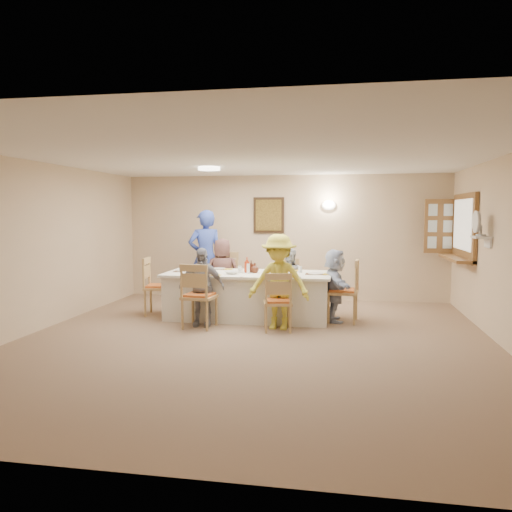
% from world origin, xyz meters
% --- Properties ---
extents(ground, '(7.00, 7.00, 0.00)m').
position_xyz_m(ground, '(0.00, 0.00, 0.00)').
color(ground, '#8A6C53').
extents(room_walls, '(7.00, 7.00, 7.00)m').
position_xyz_m(room_walls, '(0.00, 0.00, 1.51)').
color(room_walls, beige).
rests_on(room_walls, ground).
extents(wall_picture, '(0.62, 0.05, 0.72)m').
position_xyz_m(wall_picture, '(-0.30, 3.46, 1.70)').
color(wall_picture, black).
rests_on(wall_picture, room_walls).
extents(wall_sconce, '(0.26, 0.09, 0.18)m').
position_xyz_m(wall_sconce, '(0.90, 3.44, 1.90)').
color(wall_sconce, white).
rests_on(wall_sconce, room_walls).
extents(ceiling_light, '(0.36, 0.36, 0.05)m').
position_xyz_m(ceiling_light, '(-1.00, 1.50, 2.47)').
color(ceiling_light, white).
rests_on(ceiling_light, room_walls).
extents(serving_hatch, '(0.06, 1.50, 1.15)m').
position_xyz_m(serving_hatch, '(3.21, 2.40, 1.50)').
color(serving_hatch, brown).
rests_on(serving_hatch, room_walls).
extents(hatch_sill, '(0.30, 1.50, 0.05)m').
position_xyz_m(hatch_sill, '(3.09, 2.40, 0.97)').
color(hatch_sill, brown).
rests_on(hatch_sill, room_walls).
extents(shutter_door, '(0.55, 0.04, 1.00)m').
position_xyz_m(shutter_door, '(2.95, 3.16, 1.50)').
color(shutter_door, brown).
rests_on(shutter_door, room_walls).
extents(fan_shelf, '(0.22, 0.36, 0.03)m').
position_xyz_m(fan_shelf, '(3.13, 1.05, 1.40)').
color(fan_shelf, white).
rests_on(fan_shelf, room_walls).
extents(desk_fan, '(0.30, 0.30, 0.28)m').
position_xyz_m(desk_fan, '(3.10, 1.05, 1.55)').
color(desk_fan, '#A5A5A8').
rests_on(desk_fan, fan_shelf).
extents(dining_table, '(2.73, 1.15, 0.76)m').
position_xyz_m(dining_table, '(-0.35, 1.52, 0.38)').
color(dining_table, white).
rests_on(dining_table, ground).
extents(chair_back_left, '(0.50, 0.50, 1.03)m').
position_xyz_m(chair_back_left, '(-0.95, 2.32, 0.51)').
color(chair_back_left, tan).
rests_on(chair_back_left, ground).
extents(chair_back_right, '(0.52, 0.52, 0.92)m').
position_xyz_m(chair_back_right, '(0.25, 2.32, 0.46)').
color(chair_back_right, tan).
rests_on(chair_back_right, ground).
extents(chair_front_left, '(0.53, 0.53, 1.00)m').
position_xyz_m(chair_front_left, '(-0.95, 0.72, 0.50)').
color(chair_front_left, tan).
rests_on(chair_front_left, ground).
extents(chair_front_right, '(0.50, 0.50, 0.89)m').
position_xyz_m(chair_front_right, '(0.25, 0.72, 0.45)').
color(chair_front_right, tan).
rests_on(chair_front_right, ground).
extents(chair_left_end, '(0.54, 0.54, 1.00)m').
position_xyz_m(chair_left_end, '(-1.90, 1.52, 0.50)').
color(chair_left_end, tan).
rests_on(chair_left_end, ground).
extents(chair_right_end, '(0.53, 0.53, 1.01)m').
position_xyz_m(chair_right_end, '(1.20, 1.52, 0.51)').
color(chair_right_end, tan).
rests_on(chair_right_end, ground).
extents(diner_back_left, '(0.75, 0.59, 1.29)m').
position_xyz_m(diner_back_left, '(-0.95, 2.20, 0.64)').
color(diner_back_left, brown).
rests_on(diner_back_left, ground).
extents(diner_back_right, '(0.57, 0.46, 1.12)m').
position_xyz_m(diner_back_right, '(0.25, 2.20, 0.56)').
color(diner_back_right, '#B0B5BD').
rests_on(diner_back_right, ground).
extents(diner_front_left, '(0.74, 0.37, 1.21)m').
position_xyz_m(diner_front_left, '(-0.95, 0.84, 0.61)').
color(diner_front_left, gray).
rests_on(diner_front_left, ground).
extents(diner_front_right, '(1.01, 0.68, 1.43)m').
position_xyz_m(diner_front_right, '(0.25, 0.84, 0.72)').
color(diner_front_right, yellow).
rests_on(diner_front_right, ground).
extents(diner_right_end, '(1.19, 0.68, 1.17)m').
position_xyz_m(diner_right_end, '(1.07, 1.52, 0.59)').
color(diner_right_end, silver).
rests_on(diner_right_end, ground).
extents(caregiver, '(1.00, 0.95, 1.80)m').
position_xyz_m(caregiver, '(-1.40, 2.67, 0.90)').
color(caregiver, '#3147AB').
rests_on(caregiver, ground).
extents(placemat_fl, '(0.37, 0.28, 0.01)m').
position_xyz_m(placemat_fl, '(-0.95, 1.10, 0.76)').
color(placemat_fl, '#472B19').
rests_on(placemat_fl, dining_table).
extents(plate_fl, '(0.23, 0.23, 0.01)m').
position_xyz_m(plate_fl, '(-0.95, 1.10, 0.77)').
color(plate_fl, white).
rests_on(plate_fl, dining_table).
extents(napkin_fl, '(0.14, 0.14, 0.01)m').
position_xyz_m(napkin_fl, '(-0.77, 1.05, 0.77)').
color(napkin_fl, gold).
rests_on(napkin_fl, dining_table).
extents(placemat_fr, '(0.36, 0.27, 0.01)m').
position_xyz_m(placemat_fr, '(0.25, 1.10, 0.76)').
color(placemat_fr, '#472B19').
rests_on(placemat_fr, dining_table).
extents(plate_fr, '(0.22, 0.22, 0.01)m').
position_xyz_m(plate_fr, '(0.25, 1.10, 0.77)').
color(plate_fr, white).
rests_on(plate_fr, dining_table).
extents(napkin_fr, '(0.13, 0.13, 0.01)m').
position_xyz_m(napkin_fr, '(0.43, 1.05, 0.77)').
color(napkin_fr, gold).
rests_on(napkin_fr, dining_table).
extents(placemat_bl, '(0.32, 0.24, 0.01)m').
position_xyz_m(placemat_bl, '(-0.95, 1.94, 0.76)').
color(placemat_bl, '#472B19').
rests_on(placemat_bl, dining_table).
extents(plate_bl, '(0.23, 0.23, 0.01)m').
position_xyz_m(plate_bl, '(-0.95, 1.94, 0.77)').
color(plate_bl, white).
rests_on(plate_bl, dining_table).
extents(napkin_bl, '(0.13, 0.13, 0.01)m').
position_xyz_m(napkin_bl, '(-0.77, 1.89, 0.77)').
color(napkin_bl, gold).
rests_on(napkin_bl, dining_table).
extents(placemat_br, '(0.37, 0.27, 0.01)m').
position_xyz_m(placemat_br, '(0.25, 1.94, 0.76)').
color(placemat_br, '#472B19').
rests_on(placemat_br, dining_table).
extents(plate_br, '(0.23, 0.23, 0.01)m').
position_xyz_m(plate_br, '(0.25, 1.94, 0.77)').
color(plate_br, white).
rests_on(plate_br, dining_table).
extents(napkin_br, '(0.13, 0.13, 0.01)m').
position_xyz_m(napkin_br, '(0.43, 1.89, 0.77)').
color(napkin_br, gold).
rests_on(napkin_br, dining_table).
extents(placemat_le, '(0.33, 0.24, 0.01)m').
position_xyz_m(placemat_le, '(-1.45, 1.52, 0.76)').
color(placemat_le, '#472B19').
rests_on(placemat_le, dining_table).
extents(plate_le, '(0.25, 0.25, 0.02)m').
position_xyz_m(plate_le, '(-1.45, 1.52, 0.77)').
color(plate_le, white).
rests_on(plate_le, dining_table).
extents(napkin_le, '(0.15, 0.15, 0.01)m').
position_xyz_m(napkin_le, '(-1.27, 1.47, 0.77)').
color(napkin_le, gold).
rests_on(napkin_le, dining_table).
extents(placemat_re, '(0.34, 0.25, 0.01)m').
position_xyz_m(placemat_re, '(0.77, 1.52, 0.76)').
color(placemat_re, '#472B19').
rests_on(placemat_re, dining_table).
extents(plate_re, '(0.25, 0.25, 0.02)m').
position_xyz_m(plate_re, '(0.77, 1.52, 0.77)').
color(plate_re, white).
rests_on(plate_re, dining_table).
extents(napkin_re, '(0.14, 0.14, 0.01)m').
position_xyz_m(napkin_re, '(0.95, 1.47, 0.77)').
color(napkin_re, gold).
rests_on(napkin_re, dining_table).
extents(teacup_a, '(0.17, 0.17, 0.08)m').
position_xyz_m(teacup_a, '(-1.16, 1.19, 0.80)').
color(teacup_a, white).
rests_on(teacup_a, dining_table).
extents(teacup_b, '(0.11, 0.11, 0.09)m').
position_xyz_m(teacup_b, '(0.01, 2.03, 0.81)').
color(teacup_b, white).
rests_on(teacup_b, dining_table).
extents(bowl_a, '(0.36, 0.36, 0.05)m').
position_xyz_m(bowl_a, '(-0.58, 1.29, 0.79)').
color(bowl_a, white).
rests_on(bowl_a, dining_table).
extents(bowl_b, '(0.25, 0.25, 0.06)m').
position_xyz_m(bowl_b, '(0.03, 1.80, 0.79)').
color(bowl_b, white).
rests_on(bowl_b, dining_table).
extents(condiment_ketchup, '(0.11, 0.12, 0.26)m').
position_xyz_m(condiment_ketchup, '(-0.38, 1.54, 0.89)').
color(condiment_ketchup, '#B12C0F').
rests_on(condiment_ketchup, dining_table).
extents(condiment_brown, '(0.12, 0.12, 0.20)m').
position_xyz_m(condiment_brown, '(-0.32, 1.59, 0.86)').
color(condiment_brown, '#492113').
rests_on(condiment_brown, dining_table).
extents(condiment_malt, '(0.18, 0.18, 0.17)m').
position_xyz_m(condiment_malt, '(-0.24, 1.51, 0.84)').
color(condiment_malt, '#492113').
rests_on(condiment_malt, dining_table).
extents(drinking_glass, '(0.07, 0.07, 0.10)m').
position_xyz_m(drinking_glass, '(-0.50, 1.57, 0.82)').
color(drinking_glass, silver).
rests_on(drinking_glass, dining_table).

